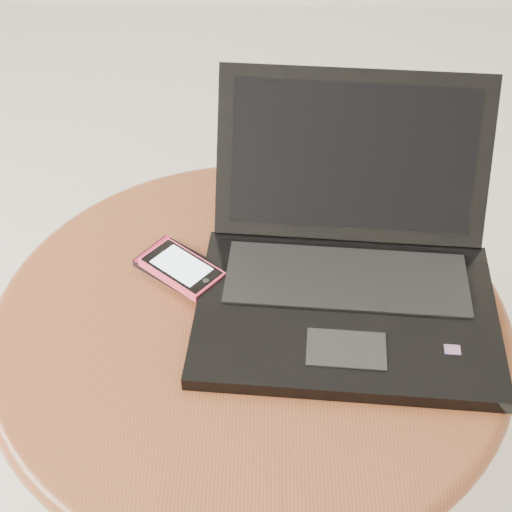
{
  "coord_description": "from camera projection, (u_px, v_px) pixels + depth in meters",
  "views": [
    {
      "loc": [
        -0.06,
        -0.7,
        1.22
      ],
      "look_at": [
        -0.07,
        -0.01,
        0.58
      ],
      "focal_mm": 53.27,
      "sensor_mm": 36.0,
      "label": 1
    }
  ],
  "objects": [
    {
      "name": "phone_pink",
      "position": [
        182.0,
        269.0,
        0.99
      ],
      "size": [
        0.12,
        0.11,
        0.01
      ],
      "color": "#F03E5D",
      "rests_on": "phone_black"
    },
    {
      "name": "table",
      "position": [
        251.0,
        371.0,
        1.03
      ],
      "size": [
        0.66,
        0.66,
        0.52
      ],
      "color": "#552E17",
      "rests_on": "ground"
    },
    {
      "name": "phone_black",
      "position": [
        183.0,
        269.0,
        1.0
      ],
      "size": [
        0.14,
        0.13,
        0.01
      ],
      "color": "black",
      "rests_on": "table"
    },
    {
      "name": "laptop",
      "position": [
        348.0,
        265.0,
        0.96
      ],
      "size": [
        0.39,
        0.39,
        0.22
      ],
      "color": "black",
      "rests_on": "table"
    }
  ]
}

